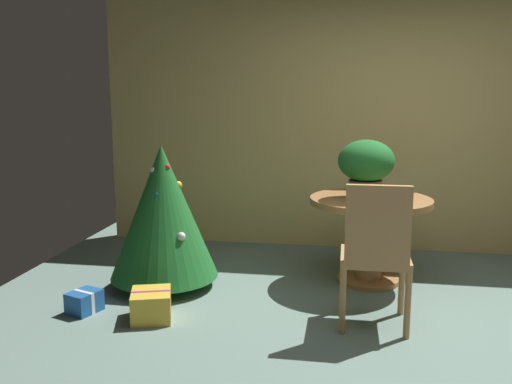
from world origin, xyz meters
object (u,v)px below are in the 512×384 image
Objects in this scene: wooden_chair_near at (376,249)px; holiday_tree at (163,211)px; round_dining_table at (370,223)px; flower_vase at (366,165)px; gift_box_gold at (151,305)px; gift_box_blue at (84,302)px.

holiday_tree is at bearing 161.06° from wooden_chair_near.
round_dining_table is at bearing 12.94° from holiday_tree.
holiday_tree is (-1.64, -0.34, -0.38)m from flower_vase.
wooden_chair_near is 1.79m from holiday_tree.
flower_vase reaches higher than gift_box_gold.
flower_vase is 2.04m from gift_box_gold.
round_dining_table is 1.74m from holiday_tree.
flower_vase is at bearing -137.39° from round_dining_table.
gift_box_gold is at bearing -176.47° from wooden_chair_near.
wooden_chair_near is 2.15m from gift_box_blue.
flower_vase is at bearing 33.98° from gift_box_gold.
round_dining_table is at bearing 42.61° from flower_vase.
round_dining_table reaches higher than gift_box_gold.
gift_box_blue is at bearing -154.49° from flower_vase.
flower_vase is 1.32× the size of gift_box_gold.
flower_vase reaches higher than gift_box_blue.
wooden_chair_near is 2.74× the size of gift_box_gold.
holiday_tree is 0.87m from gift_box_gold.
flower_vase is 1.78× the size of gift_box_blue.
gift_box_gold is at bearing -4.48° from gift_box_blue.
wooden_chair_near is 1.63m from gift_box_gold.
wooden_chair_near is at bearing 3.53° from gift_box_gold.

